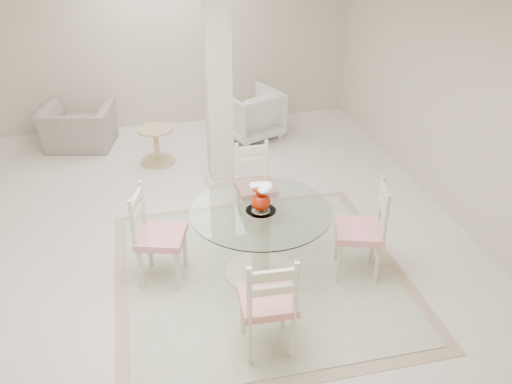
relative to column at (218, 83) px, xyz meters
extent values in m
plane|color=white|center=(-0.50, -1.30, -1.35)|extent=(7.00, 7.00, 0.00)
cube|color=beige|center=(-0.50, 2.20, 0.00)|extent=(6.00, 0.02, 2.70)
cube|color=beige|center=(2.50, -1.30, 0.00)|extent=(0.02, 7.00, 2.70)
cube|color=beige|center=(0.00, 0.00, 0.00)|extent=(0.30, 0.30, 2.70)
cube|color=tan|center=(0.05, -2.04, -1.35)|extent=(2.85, 2.85, 0.01)
cube|color=beige|center=(0.05, -2.04, -1.34)|extent=(2.61, 2.61, 0.01)
cylinder|color=beige|center=(0.05, -2.04, -1.32)|extent=(0.70, 0.70, 0.05)
cylinder|color=beige|center=(0.05, -2.04, -0.95)|extent=(0.17, 0.17, 0.72)
cylinder|color=beige|center=(0.05, -2.04, -0.61)|extent=(0.29, 0.29, 0.03)
cylinder|color=white|center=(0.05, -2.04, -0.59)|extent=(1.33, 1.33, 0.01)
ellipsoid|color=#A31A05|center=(0.05, -2.04, -0.49)|extent=(0.18, 0.18, 0.18)
cylinder|color=#A31A05|center=(0.05, -2.04, -0.39)|extent=(0.10, 0.10, 0.05)
cylinder|color=#A31A05|center=(0.05, -2.04, -0.35)|extent=(0.16, 0.16, 0.02)
ellipsoid|color=white|center=(0.05, -2.04, -0.32)|extent=(0.11, 0.11, 0.05)
ellipsoid|color=white|center=(0.10, -2.02, -0.34)|extent=(0.11, 0.11, 0.05)
ellipsoid|color=white|center=(-0.01, -2.01, -0.33)|extent=(0.11, 0.11, 0.05)
ellipsoid|color=white|center=(0.06, -2.09, -0.34)|extent=(0.11, 0.11, 0.05)
ellipsoid|color=white|center=(0.09, -2.07, -0.33)|extent=(0.11, 0.11, 0.05)
cylinder|color=beige|center=(0.86, -1.98, -1.12)|extent=(0.04, 0.04, 0.47)
cylinder|color=beige|center=(0.75, -2.33, -1.12)|extent=(0.04, 0.04, 0.47)
cylinder|color=beige|center=(1.21, -2.09, -1.12)|extent=(0.04, 0.04, 0.47)
cylinder|color=beige|center=(1.10, -2.43, -1.12)|extent=(0.04, 0.04, 0.47)
cube|color=red|center=(0.98, -2.21, -0.85)|extent=(0.56, 0.56, 0.07)
cube|color=beige|center=(1.17, -2.27, -0.51)|extent=(0.16, 0.40, 0.55)
cylinder|color=beige|center=(0.05, -1.28, -1.13)|extent=(0.04, 0.04, 0.44)
cylinder|color=beige|center=(0.39, -1.27, -1.13)|extent=(0.04, 0.04, 0.44)
cylinder|color=beige|center=(0.04, -0.94, -1.13)|extent=(0.04, 0.04, 0.44)
cylinder|color=beige|center=(0.38, -0.93, -1.13)|extent=(0.04, 0.04, 0.44)
cube|color=#B41C13|center=(0.21, -1.10, -0.88)|extent=(0.43, 0.43, 0.07)
cube|color=beige|center=(0.21, -0.91, -0.56)|extent=(0.38, 0.05, 0.51)
cylinder|color=beige|center=(-0.77, -2.09, -1.12)|extent=(0.04, 0.04, 0.46)
cylinder|color=beige|center=(-0.67, -1.75, -1.12)|extent=(0.04, 0.04, 0.46)
cylinder|color=beige|center=(-1.11, -1.99, -1.12)|extent=(0.04, 0.04, 0.46)
cylinder|color=beige|center=(-1.01, -1.65, -1.12)|extent=(0.04, 0.04, 0.46)
cube|color=red|center=(-0.89, -1.87, -0.86)|extent=(0.55, 0.55, 0.07)
cube|color=beige|center=(-1.08, -1.81, -0.52)|extent=(0.16, 0.39, 0.54)
cylinder|color=#F3EAC8|center=(0.06, -2.80, -1.12)|extent=(0.04, 0.04, 0.46)
cylinder|color=#F3EAC8|center=(-0.29, -2.78, -1.12)|extent=(0.04, 0.04, 0.46)
cylinder|color=#F3EAC8|center=(0.05, -3.16, -1.12)|extent=(0.04, 0.04, 0.46)
cylinder|color=#F3EAC8|center=(-0.31, -3.14, -1.12)|extent=(0.04, 0.04, 0.46)
cube|color=red|center=(-0.12, -2.97, -0.86)|extent=(0.46, 0.46, 0.07)
cube|color=#F3EAC8|center=(-0.13, -3.17, -0.52)|extent=(0.40, 0.06, 0.54)
imported|color=gray|center=(-1.85, 1.56, -1.03)|extent=(1.15, 1.05, 0.64)
imported|color=silver|center=(0.71, 1.37, -0.98)|extent=(1.03, 1.04, 0.74)
cylinder|color=tan|center=(-0.77, 0.78, -1.33)|extent=(0.47, 0.47, 0.04)
cylinder|color=tan|center=(-0.77, 0.78, -1.09)|extent=(0.07, 0.07, 0.45)
cylinder|color=tan|center=(-0.77, 0.78, -0.85)|extent=(0.49, 0.49, 0.03)
camera|label=1|loc=(-0.97, -6.23, 2.05)|focal=38.00mm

